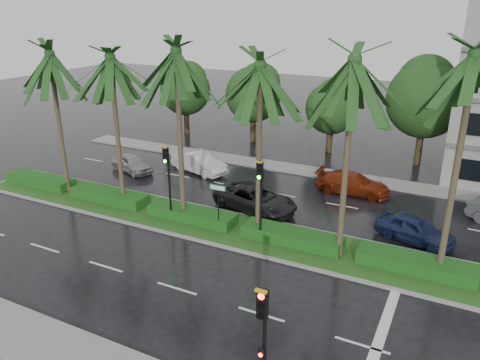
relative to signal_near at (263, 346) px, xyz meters
The scene contains 16 objects.
ground 11.42m from the signal_near, 122.58° to the left, with size 120.00×120.00×0.00m, color black.
far_sidewalk 22.35m from the signal_near, 105.67° to the left, with size 40.00×2.00×0.12m, color slate.
median 12.24m from the signal_near, 120.00° to the left, with size 36.00×4.00×0.15m.
hedge 12.17m from the signal_near, 120.00° to the left, with size 35.20×1.40×0.60m.
lane_markings 9.76m from the signal_near, 108.30° to the left, with size 34.00×13.06×0.01m.
palm_row 14.03m from the signal_near, 124.85° to the left, with size 26.30×4.20×10.42m.
signal_near is the anchor object (origin of this frame).
signal_median_left 13.93m from the signal_near, 135.91° to the left, with size 0.34×0.42×4.36m.
signal_median_right 10.69m from the signal_near, 114.91° to the left, with size 0.34×0.42×4.36m.
street_sign 12.11m from the signal_near, 125.34° to the left, with size 0.95×0.09×2.60m.
bg_trees 27.33m from the signal_near, 97.77° to the left, with size 33.13×5.70×8.23m.
car_silver 23.53m from the signal_near, 138.26° to the left, with size 3.75×1.51×1.28m, color #96999D.
car_white 22.04m from the signal_near, 126.28° to the left, with size 4.56×1.59×1.50m, color silver.
car_darkgrey 15.04m from the signal_near, 115.81° to the left, with size 5.29×2.44×1.47m, color black.
car_red 18.91m from the signal_near, 95.99° to the left, with size 4.73×1.92×1.37m, color maroon.
car_blue 13.90m from the signal_near, 79.40° to the left, with size 4.03×1.62×1.37m, color navy.
Camera 1 is at (10.23, -19.20, 11.50)m, focal length 35.00 mm.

